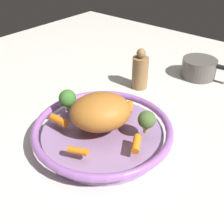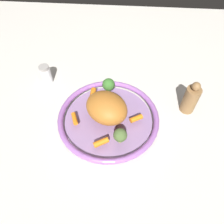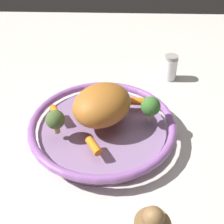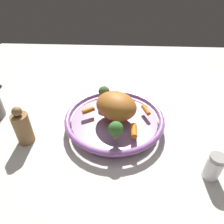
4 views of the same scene
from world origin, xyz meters
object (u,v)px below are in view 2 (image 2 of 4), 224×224
pepper_mill (191,99)px  broccoli_floret_mid (120,135)px  serving_bowl (109,119)px  salt_shaker (46,74)px  baby_carrot_back (75,119)px  broccoli_floret_edge (108,85)px  baby_carrot_right (93,94)px  baby_carrot_left (136,118)px  roast_chicken_piece (107,108)px  baby_carrot_near_rim (101,142)px

pepper_mill → broccoli_floret_mid: bearing=37.7°
serving_bowl → salt_shaker: bearing=-35.5°
baby_carrot_back → broccoli_floret_edge: size_ratio=0.78×
serving_bowl → salt_shaker: salt_shaker is taller
broccoli_floret_mid → salt_shaker: 0.44m
baby_carrot_right → baby_carrot_left: (-0.16, 0.10, -0.00)m
serving_bowl → roast_chicken_piece: roast_chicken_piece is taller
baby_carrot_back → baby_carrot_near_rim: bearing=139.7°
baby_carrot_back → pepper_mill: 0.42m
roast_chicken_piece → baby_carrot_near_rim: bearing=86.2°
baby_carrot_near_rim → baby_carrot_left: baby_carrot_near_rim is taller
baby_carrot_right → broccoli_floret_mid: bearing=120.8°
salt_shaker → pepper_mill: size_ratio=0.60×
roast_chicken_piece → baby_carrot_left: size_ratio=3.36×
baby_carrot_left → salt_shaker: 0.43m
baby_carrot_left → pepper_mill: pepper_mill is taller
salt_shaker → broccoli_floret_mid: bearing=137.4°
roast_chicken_piece → broccoli_floret_mid: bearing=117.4°
broccoli_floret_mid → broccoli_floret_edge: 0.22m
broccoli_floret_edge → pepper_mill: size_ratio=0.44×
salt_shaker → pepper_mill: pepper_mill is taller
serving_bowl → baby_carrot_back: size_ratio=7.52×
serving_bowl → roast_chicken_piece: 0.07m
baby_carrot_right → salt_shaker: size_ratio=0.62×
roast_chicken_piece → baby_carrot_right: (0.06, -0.09, -0.03)m
serving_bowl → baby_carrot_right: (0.07, -0.09, 0.03)m
baby_carrot_back → baby_carrot_near_rim: 0.13m
roast_chicken_piece → baby_carrot_near_rim: (0.01, 0.11, -0.03)m
baby_carrot_back → baby_carrot_left: bearing=-175.4°
baby_carrot_near_rim → pepper_mill: size_ratio=0.35×
pepper_mill → baby_carrot_near_rim: bearing=33.9°
roast_chicken_piece → baby_carrot_right: 0.11m
baby_carrot_back → baby_carrot_right: 0.12m
baby_carrot_right → salt_shaker: salt_shaker is taller
serving_bowl → broccoli_floret_mid: bearing=114.5°
roast_chicken_piece → pepper_mill: pepper_mill is taller
baby_carrot_near_rim → broccoli_floret_mid: (-0.06, -0.01, 0.03)m
serving_bowl → salt_shaker: size_ratio=4.28×
baby_carrot_near_rim → pepper_mill: 0.37m
baby_carrot_left → broccoli_floret_mid: bearing=60.2°
serving_bowl → roast_chicken_piece: size_ratio=2.39×
baby_carrot_left → baby_carrot_near_rim: bearing=43.1°
baby_carrot_back → broccoli_floret_edge: bearing=-126.1°
baby_carrot_right → broccoli_floret_mid: broccoli_floret_mid is taller
serving_bowl → baby_carrot_near_rim: bearing=83.5°
baby_carrot_near_rim → baby_carrot_left: (-0.11, -0.10, -0.00)m
baby_carrot_back → baby_carrot_near_rim: size_ratio=0.97×
baby_carrot_back → baby_carrot_right: baby_carrot_right is taller
broccoli_floret_mid → roast_chicken_piece: bearing=-62.6°
broccoli_floret_edge → baby_carrot_right: bearing=24.5°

